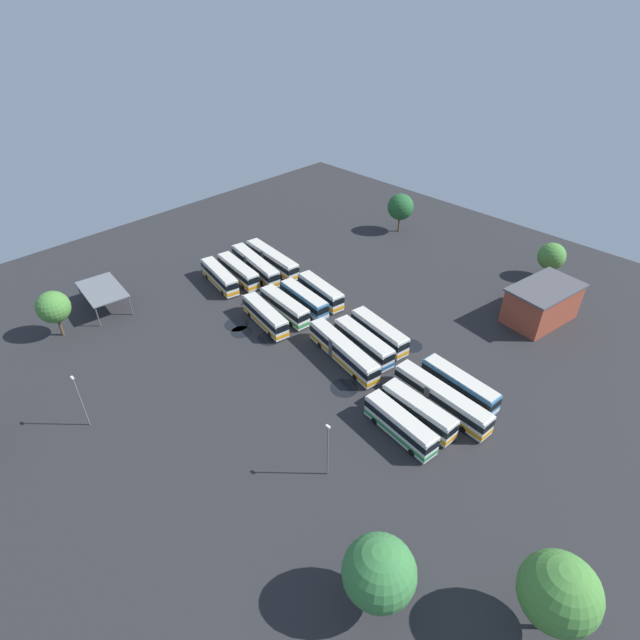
% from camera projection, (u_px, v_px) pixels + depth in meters
% --- Properties ---
extents(ground_plane, '(125.40, 125.40, 0.00)m').
position_uv_depth(ground_plane, '(321.00, 332.00, 83.07)').
color(ground_plane, '#28282B').
extents(bus_row0_slot0, '(11.60, 4.62, 3.53)m').
position_uv_depth(bus_row0_slot0, '(220.00, 277.00, 94.35)').
color(bus_row0_slot0, silver).
rests_on(bus_row0_slot0, ground_plane).
extents(bus_row0_slot1, '(11.94, 4.08, 3.53)m').
position_uv_depth(bus_row0_slot1, '(238.00, 271.00, 96.07)').
color(bus_row0_slot1, silver).
rests_on(bus_row0_slot1, ground_plane).
extents(bus_row0_slot2, '(15.09, 5.06, 3.53)m').
position_uv_depth(bus_row0_slot2, '(255.00, 265.00, 98.03)').
color(bus_row0_slot2, silver).
rests_on(bus_row0_slot2, ground_plane).
extents(bus_row0_slot3, '(15.07, 4.14, 3.53)m').
position_uv_depth(bus_row0_slot3, '(272.00, 259.00, 99.95)').
color(bus_row0_slot3, silver).
rests_on(bus_row0_slot3, ground_plane).
extents(bus_row1_slot0, '(11.43, 4.39, 3.53)m').
position_uv_depth(bus_row1_slot0, '(265.00, 316.00, 83.78)').
color(bus_row1_slot0, silver).
rests_on(bus_row1_slot0, ground_plane).
extents(bus_row1_slot1, '(11.30, 3.65, 3.53)m').
position_uv_depth(bus_row1_slot1, '(285.00, 306.00, 86.07)').
color(bus_row1_slot1, silver).
rests_on(bus_row1_slot1, ground_plane).
extents(bus_row1_slot2, '(11.33, 3.86, 3.53)m').
position_uv_depth(bus_row1_slot2, '(304.00, 300.00, 87.84)').
color(bus_row1_slot2, teal).
rests_on(bus_row1_slot2, ground_plane).
extents(bus_row1_slot3, '(11.06, 4.19, 3.53)m').
position_uv_depth(bus_row1_slot3, '(320.00, 291.00, 90.06)').
color(bus_row1_slot3, silver).
rests_on(bus_row1_slot3, ground_plane).
extents(bus_row2_slot1, '(15.09, 5.31, 3.53)m').
position_uv_depth(bus_row2_slot1, '(343.00, 351.00, 76.12)').
color(bus_row2_slot1, silver).
rests_on(bus_row2_slot1, ground_plane).
extents(bus_row2_slot2, '(11.94, 4.37, 3.53)m').
position_uv_depth(bus_row2_slot2, '(363.00, 342.00, 77.80)').
color(bus_row2_slot2, silver).
rests_on(bus_row2_slot2, ground_plane).
extents(bus_row2_slot3, '(11.58, 4.35, 3.53)m').
position_uv_depth(bus_row2_slot3, '(379.00, 332.00, 80.02)').
color(bus_row2_slot3, silver).
rests_on(bus_row2_slot3, ground_plane).
extents(bus_row3_slot0, '(11.04, 3.82, 3.53)m').
position_uv_depth(bus_row3_slot0, '(400.00, 425.00, 63.85)').
color(bus_row3_slot0, silver).
rests_on(bus_row3_slot0, ground_plane).
extents(bus_row3_slot1, '(11.05, 3.21, 3.53)m').
position_uv_depth(bus_row3_slot1, '(419.00, 411.00, 65.81)').
color(bus_row3_slot1, silver).
rests_on(bus_row3_slot1, ground_plane).
extents(bus_row3_slot2, '(15.04, 3.71, 3.53)m').
position_uv_depth(bus_row3_slot2, '(441.00, 398.00, 67.76)').
color(bus_row3_slot2, silver).
rests_on(bus_row3_slot2, ground_plane).
extents(bus_row3_slot3, '(11.91, 3.63, 3.53)m').
position_uv_depth(bus_row3_slot3, '(459.00, 385.00, 69.85)').
color(bus_row3_slot3, teal).
rests_on(bus_row3_slot3, ground_plane).
extents(depot_building, '(9.54, 13.70, 6.52)m').
position_uv_depth(depot_building, '(542.00, 303.00, 84.32)').
color(depot_building, '#99422D').
rests_on(depot_building, ground_plane).
extents(maintenance_shelter, '(10.96, 7.38, 3.95)m').
position_uv_depth(maintenance_shelter, '(102.00, 290.00, 86.89)').
color(maintenance_shelter, slate).
rests_on(maintenance_shelter, ground_plane).
extents(lamp_post_far_corner, '(0.56, 0.28, 8.19)m').
position_uv_depth(lamp_post_far_corner, '(328.00, 448.00, 57.32)').
color(lamp_post_far_corner, slate).
rests_on(lamp_post_far_corner, ground_plane).
extents(lamp_post_mid_lot, '(0.56, 0.28, 8.36)m').
position_uv_depth(lamp_post_mid_lot, '(80.00, 399.00, 63.70)').
color(lamp_post_mid_lot, slate).
rests_on(lamp_post_mid_lot, ground_plane).
extents(tree_south_edge, '(5.77, 5.77, 8.76)m').
position_uv_depth(tree_south_edge, '(401.00, 207.00, 111.49)').
color(tree_south_edge, brown).
rests_on(tree_south_edge, ground_plane).
extents(tree_northwest, '(6.76, 6.76, 8.90)m').
position_uv_depth(tree_northwest, '(379.00, 572.00, 44.56)').
color(tree_northwest, brown).
rests_on(tree_northwest, ground_plane).
extents(tree_east_edge, '(5.13, 5.13, 7.15)m').
position_uv_depth(tree_east_edge, '(552.00, 256.00, 95.20)').
color(tree_east_edge, brown).
rests_on(tree_east_edge, ground_plane).
extents(tree_northeast, '(5.17, 5.17, 8.07)m').
position_uv_depth(tree_northeast, '(53.00, 307.00, 79.38)').
color(tree_northeast, brown).
rests_on(tree_northeast, ground_plane).
extents(tree_north_edge, '(6.91, 6.91, 9.68)m').
position_uv_depth(tree_north_edge, '(559.00, 593.00, 42.43)').
color(tree_north_edge, brown).
rests_on(tree_north_edge, ground_plane).
extents(puddle_back_corner, '(3.62, 3.62, 0.01)m').
position_uv_depth(puddle_back_corner, '(411.00, 346.00, 80.14)').
color(puddle_back_corner, black).
rests_on(puddle_back_corner, ground_plane).
extents(puddle_centre_drain, '(4.07, 4.07, 0.01)m').
position_uv_depth(puddle_centre_drain, '(344.00, 388.00, 72.12)').
color(puddle_centre_drain, black).
rests_on(puddle_centre_drain, ground_plane).
extents(puddle_front_lane, '(4.04, 4.04, 0.01)m').
position_uv_depth(puddle_front_lane, '(269.00, 338.00, 81.76)').
color(puddle_front_lane, black).
rests_on(puddle_front_lane, ground_plane).
extents(puddle_between_rows, '(3.51, 3.51, 0.01)m').
position_uv_depth(puddle_between_rows, '(241.00, 332.00, 83.17)').
color(puddle_between_rows, black).
rests_on(puddle_between_rows, ground_plane).
extents(puddle_near_shelter, '(4.13, 4.13, 0.01)m').
position_uv_depth(puddle_near_shelter, '(236.00, 324.00, 84.92)').
color(puddle_near_shelter, black).
rests_on(puddle_near_shelter, ground_plane).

